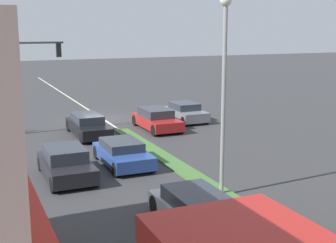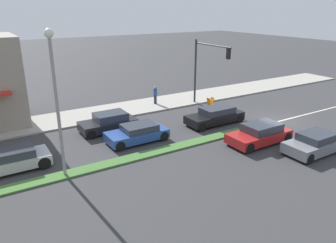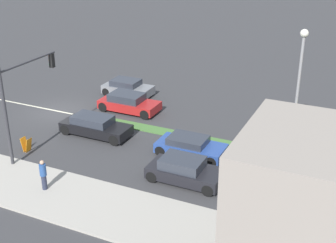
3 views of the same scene
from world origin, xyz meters
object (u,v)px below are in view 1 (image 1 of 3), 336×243
at_px(suv_black, 88,125).
at_px(hatchback_red, 157,119).
at_px(street_lamp, 224,70).
at_px(sedan_silver, 200,212).
at_px(coupe_blue, 123,153).
at_px(warning_aframe_sign, 19,126).
at_px(traffic_signal_main, 11,69).
at_px(sedan_dark, 66,164).
at_px(suv_grey, 185,112).

distance_m(suv_black, hatchback_red, 4.40).
bearing_deg(street_lamp, hatchback_red, -100.46).
relative_size(sedan_silver, coupe_blue, 1.11).
height_order(street_lamp, warning_aframe_sign, street_lamp).
relative_size(traffic_signal_main, suv_black, 1.24).
bearing_deg(sedan_dark, sedan_silver, 112.04).
bearing_deg(sedan_dark, traffic_signal_main, -83.15).
height_order(street_lamp, suv_black, street_lamp).
bearing_deg(traffic_signal_main, coupe_blue, 114.76).
relative_size(street_lamp, warning_aframe_sign, 8.80).
relative_size(suv_grey, sedan_dark, 0.97).
xyz_separation_m(sedan_dark, hatchback_red, (-7.20, -7.44, 0.01)).
bearing_deg(hatchback_red, sedan_dark, 45.96).
distance_m(suv_black, sedan_dark, 7.90).
height_order(street_lamp, sedan_silver, street_lamp).
bearing_deg(suv_black, hatchback_red, -179.18).
bearing_deg(suv_grey, warning_aframe_sign, -3.59).
distance_m(suv_grey, sedan_dark, 13.55).
bearing_deg(sedan_silver, hatchback_red, -107.04).
xyz_separation_m(traffic_signal_main, sedan_silver, (-3.92, 16.28, -3.31)).
distance_m(traffic_signal_main, suv_grey, 11.61).
height_order(suv_grey, hatchback_red, hatchback_red).
distance_m(warning_aframe_sign, suv_black, 4.38).
height_order(warning_aframe_sign, hatchback_red, hatchback_red).
relative_size(warning_aframe_sign, suv_black, 0.19).
xyz_separation_m(traffic_signal_main, suv_grey, (-11.12, 0.22, -3.30)).
height_order(warning_aframe_sign, suv_black, suv_black).
bearing_deg(suv_grey, coupe_blue, 49.01).
distance_m(street_lamp, sedan_dark, 7.89).
bearing_deg(suv_black, street_lamp, 100.51).
bearing_deg(suv_grey, suv_black, 13.73).
xyz_separation_m(warning_aframe_sign, coupe_blue, (-3.63, 8.97, 0.14)).
bearing_deg(street_lamp, warning_aframe_sign, -67.81).
bearing_deg(warning_aframe_sign, street_lamp, 112.19).
distance_m(street_lamp, suv_grey, 15.09).
bearing_deg(suv_grey, hatchback_red, 31.21).
bearing_deg(sedan_silver, coupe_blue, -90.00).
xyz_separation_m(traffic_signal_main, warning_aframe_sign, (-0.29, -0.46, -3.47)).
distance_m(street_lamp, warning_aframe_sign, 16.04).
bearing_deg(street_lamp, suv_grey, -110.16).
relative_size(hatchback_red, coupe_blue, 1.07).
xyz_separation_m(suv_grey, coupe_blue, (7.20, 8.29, -0.04)).
relative_size(traffic_signal_main, sedan_silver, 1.27).
bearing_deg(warning_aframe_sign, suv_grey, 176.41).
xyz_separation_m(hatchback_red, coupe_blue, (4.40, 6.59, -0.06)).
bearing_deg(hatchback_red, street_lamp, 79.54).
bearing_deg(traffic_signal_main, street_lamp, 113.87).
relative_size(warning_aframe_sign, sedan_dark, 0.21).
bearing_deg(sedan_silver, suv_black, -90.00).
distance_m(warning_aframe_sign, suv_grey, 10.85).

